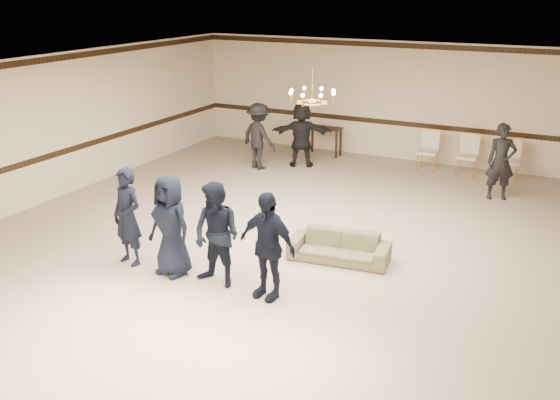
% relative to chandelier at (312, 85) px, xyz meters
% --- Properties ---
extents(room, '(12.01, 14.01, 3.21)m').
position_rel_chandelier_xyz_m(room, '(0.00, -1.00, -1.28)').
color(room, '#BCA990').
rests_on(room, ground).
extents(chair_rail, '(12.00, 0.02, 0.14)m').
position_rel_chandelier_xyz_m(chair_rail, '(0.00, 5.99, -1.88)').
color(chair_rail, black).
rests_on(chair_rail, wall_back).
extents(crown_molding, '(12.00, 0.02, 0.14)m').
position_rel_chandelier_xyz_m(crown_molding, '(0.00, 5.99, 0.21)').
color(crown_molding, black).
rests_on(crown_molding, wall_back).
extents(chandelier, '(0.94, 0.94, 0.89)m').
position_rel_chandelier_xyz_m(chandelier, '(0.00, 0.00, 0.00)').
color(chandelier, gold).
rests_on(chandelier, ceiling).
extents(boy_a, '(0.70, 0.53, 1.72)m').
position_rel_chandelier_xyz_m(boy_a, '(-2.19, -2.77, -2.01)').
color(boy_a, black).
rests_on(boy_a, floor).
extents(boy_b, '(0.93, 0.69, 1.72)m').
position_rel_chandelier_xyz_m(boy_b, '(-1.29, -2.77, -2.01)').
color(boy_b, black).
rests_on(boy_b, floor).
extents(boy_c, '(0.91, 0.75, 1.72)m').
position_rel_chandelier_xyz_m(boy_c, '(-0.39, -2.77, -2.01)').
color(boy_c, black).
rests_on(boy_c, floor).
extents(boy_d, '(1.06, 0.58, 1.72)m').
position_rel_chandelier_xyz_m(boy_d, '(0.51, -2.77, -2.01)').
color(boy_d, black).
rests_on(boy_d, floor).
extents(settee, '(1.83, 0.90, 0.51)m').
position_rel_chandelier_xyz_m(settee, '(1.02, -1.02, -2.62)').
color(settee, '#72704C').
rests_on(settee, floor).
extents(adult_left, '(1.27, 0.97, 1.73)m').
position_rel_chandelier_xyz_m(adult_left, '(-3.01, 3.40, -2.01)').
color(adult_left, black).
rests_on(adult_left, floor).
extents(adult_mid, '(1.68, 1.10, 1.73)m').
position_rel_chandelier_xyz_m(adult_mid, '(-2.11, 4.10, -2.01)').
color(adult_mid, black).
rests_on(adult_mid, floor).
extents(adult_right, '(0.74, 0.61, 1.73)m').
position_rel_chandelier_xyz_m(adult_right, '(2.99, 3.70, -2.01)').
color(adult_right, black).
rests_on(adult_right, floor).
extents(banquet_chair_left, '(0.51, 0.51, 1.03)m').
position_rel_chandelier_xyz_m(banquet_chair_left, '(1.00, 5.19, -2.36)').
color(banquet_chair_left, beige).
rests_on(banquet_chair_left, floor).
extents(banquet_chair_mid, '(0.51, 0.51, 1.03)m').
position_rel_chandelier_xyz_m(banquet_chair_mid, '(2.00, 5.19, -2.36)').
color(banquet_chair_mid, beige).
rests_on(banquet_chair_mid, floor).
extents(banquet_chair_right, '(0.55, 0.55, 1.03)m').
position_rel_chandelier_xyz_m(banquet_chair_right, '(3.00, 5.19, -2.36)').
color(banquet_chair_right, beige).
rests_on(banquet_chair_right, floor).
extents(console_table, '(1.00, 0.46, 0.82)m').
position_rel_chandelier_xyz_m(console_table, '(-2.00, 5.39, -2.46)').
color(console_table, '#321E10').
rests_on(console_table, floor).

